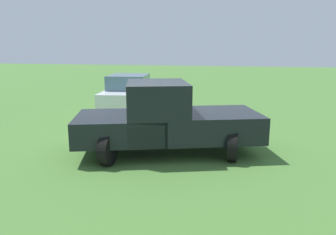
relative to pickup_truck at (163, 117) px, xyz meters
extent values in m
plane|color=#477533|center=(0.77, 0.35, -0.91)|extent=(80.00, 80.00, 0.00)
cylinder|color=black|center=(1.23, -1.22, -0.55)|extent=(0.73, 0.22, 0.73)
cylinder|color=black|center=(-0.24, -1.71, -0.55)|extent=(0.73, 0.22, 0.73)
cylinder|color=black|center=(0.32, 1.49, -0.55)|extent=(0.73, 0.22, 0.73)
cylinder|color=black|center=(-1.15, 1.00, -0.55)|extent=(0.73, 0.22, 0.73)
cube|color=black|center=(0.46, -1.38, -0.21)|extent=(2.32, 2.28, 0.64)
cube|color=black|center=(-0.05, 0.15, 0.17)|extent=(2.21, 1.94, 1.40)
cube|color=slate|center=(-0.05, 0.15, 0.61)|extent=(2.00, 1.69, 0.48)
cube|color=black|center=(-0.33, 0.99, -0.23)|extent=(2.43, 2.62, 0.60)
cube|color=silver|center=(0.73, -2.17, -0.47)|extent=(1.72, 0.68, 0.16)
cylinder|color=black|center=(7.09, 3.88, -0.58)|extent=(0.65, 0.20, 0.65)
cylinder|color=black|center=(7.31, 2.38, -0.58)|extent=(0.65, 0.20, 0.65)
cylinder|color=black|center=(4.20, 3.47, -0.58)|extent=(0.65, 0.20, 0.65)
cylinder|color=black|center=(4.41, 1.97, -0.58)|extent=(0.65, 0.20, 0.65)
cube|color=white|center=(5.75, 2.93, -0.38)|extent=(4.64, 2.39, 0.68)
cube|color=slate|center=(5.53, 2.89, 0.26)|extent=(2.15, 1.83, 0.60)
camera|label=1|loc=(-7.60, -1.88, 1.67)|focal=34.67mm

